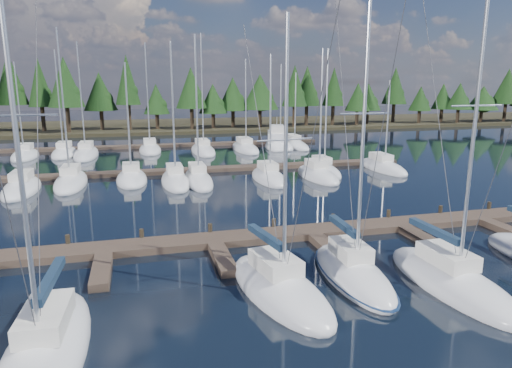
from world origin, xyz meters
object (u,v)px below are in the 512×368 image
object	(u,v)px
main_dock	(215,244)
front_sailboat_5	(451,281)
front_sailboat_2	(46,352)
front_sailboat_3	(279,288)
motor_yacht_right	(277,143)
front_sailboat_4	(352,273)

from	to	relation	value
main_dock	front_sailboat_5	xyz separation A→B (m)	(9.58, -7.86, 0.09)
front_sailboat_2	front_sailboat_3	bearing A→B (deg)	16.29
main_dock	motor_yacht_right	world-z (taller)	motor_yacht_right
front_sailboat_4	front_sailboat_5	distance (m)	4.42
front_sailboat_2	front_sailboat_3	xyz separation A→B (m)	(9.11, 2.66, -0.02)
front_sailboat_5	front_sailboat_2	bearing A→B (deg)	-175.52
front_sailboat_3	motor_yacht_right	bearing A→B (deg)	72.76
front_sailboat_2	front_sailboat_5	size ratio (longest dim) A/B	1.00
front_sailboat_5	motor_yacht_right	xyz separation A→B (m)	(6.16, 46.44, 0.26)
front_sailboat_4	main_dock	bearing A→B (deg)	133.74
front_sailboat_2	motor_yacht_right	distance (m)	53.07
front_sailboat_2	front_sailboat_5	xyz separation A→B (m)	(16.95, 1.33, 0.00)
front_sailboat_2	front_sailboat_5	distance (m)	17.00
front_sailboat_3	front_sailboat_4	world-z (taller)	front_sailboat_4
main_dock	front_sailboat_2	size ratio (longest dim) A/B	2.93
front_sailboat_2	front_sailboat_3	distance (m)	9.50
main_dock	front_sailboat_5	world-z (taller)	front_sailboat_5
front_sailboat_4	front_sailboat_5	world-z (taller)	front_sailboat_5
front_sailboat_2	front_sailboat_3	world-z (taller)	front_sailboat_2
main_dock	front_sailboat_3	bearing A→B (deg)	-74.99
front_sailboat_2	motor_yacht_right	bearing A→B (deg)	64.18
front_sailboat_3	front_sailboat_4	xyz separation A→B (m)	(3.88, 0.64, 0.02)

